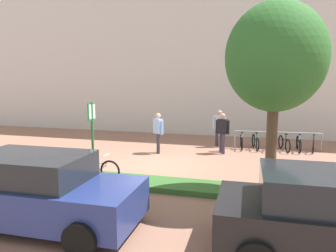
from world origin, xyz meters
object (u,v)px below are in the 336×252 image
parking_sign_post (92,130)px  car_navy_sedan (37,191)px  bollard_steel (222,141)px  person_suited_navy (222,131)px  person_shirt_white (219,126)px  bike_at_sign (95,169)px  bike_rack_cluster (277,142)px  tree_sidewalk (275,58)px  person_casual_tan (158,130)px

parking_sign_post → car_navy_sedan: (0.37, -3.04, -0.84)m
car_navy_sedan → parking_sign_post: bearing=96.9°
bollard_steel → person_suited_navy: bearing=-84.8°
person_suited_navy → car_navy_sedan: size_ratio=0.40×
person_suited_navy → person_shirt_white: size_ratio=1.00×
bike_at_sign → bike_rack_cluster: 8.36m
person_suited_navy → car_navy_sedan: bearing=-111.1°
parking_sign_post → bike_rack_cluster: 8.52m
bike_at_sign → car_navy_sedan: car_navy_sedan is taller
bike_at_sign → bike_rack_cluster: size_ratio=0.45×
parking_sign_post → person_suited_navy: 5.98m
tree_sidewalk → parking_sign_post: 5.57m
bike_rack_cluster → car_navy_sedan: 10.68m
bike_at_sign → car_navy_sedan: 3.19m
parking_sign_post → car_navy_sedan: parking_sign_post is taller
bike_at_sign → tree_sidewalk: bearing=-1.4°
tree_sidewalk → car_navy_sedan: tree_sidewalk is taller
tree_sidewalk → person_casual_tan: 6.64m
bike_at_sign → person_shirt_white: person_shirt_white is taller
person_casual_tan → person_shirt_white: 3.12m
bike_at_sign → parking_sign_post: bearing=-90.8°
person_casual_tan → parking_sign_post: bearing=-100.6°
bike_at_sign → bike_rack_cluster: bearing=46.9°
parking_sign_post → car_navy_sedan: bearing=-83.1°
bike_rack_cluster → bollard_steel: bollard_steel is taller
parking_sign_post → car_navy_sedan: size_ratio=0.56×
person_shirt_white → bike_rack_cluster: bearing=-0.4°
bollard_steel → car_navy_sedan: (-3.01, -8.35, 0.31)m
person_casual_tan → person_suited_navy: bearing=14.7°
bollard_steel → person_shirt_white: size_ratio=0.52×
bollard_steel → person_shirt_white: person_shirt_white is taller
bike_at_sign → person_shirt_white: (3.13, 6.12, 0.63)m
bike_at_sign → person_suited_navy: bearing=54.4°
parking_sign_post → person_shirt_white: 6.99m
person_casual_tan → car_navy_sedan: (-0.41, -7.21, -0.23)m
bollard_steel → car_navy_sedan: bearing=-109.9°
parking_sign_post → person_shirt_white: parking_sign_post is taller
tree_sidewalk → parking_sign_post: tree_sidewalk is taller
bike_at_sign → bollard_steel: bollard_steel is taller
bollard_steel → parking_sign_post: bearing=-122.5°
person_casual_tan → tree_sidewalk: bearing=-43.7°
parking_sign_post → bike_at_sign: size_ratio=1.45×
tree_sidewalk → bike_at_sign: (-5.18, 0.13, -3.28)m
bollard_steel → person_casual_tan: person_casual_tan is taller
bike_at_sign → person_shirt_white: bearing=62.9°
parking_sign_post → bike_rack_cluster: bearing=47.3°
tree_sidewalk → bollard_steel: size_ratio=5.59×
bike_at_sign → bollard_steel: size_ratio=1.87×
tree_sidewalk → person_casual_tan: bearing=136.3°
bike_rack_cluster → person_shirt_white: 2.66m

